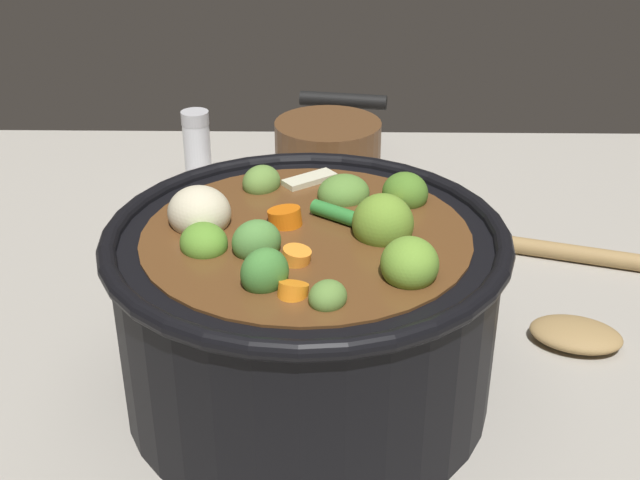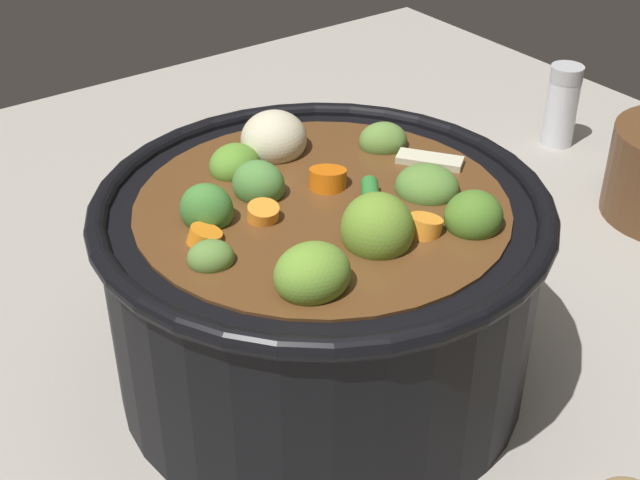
{
  "view_description": "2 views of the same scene",
  "coord_description": "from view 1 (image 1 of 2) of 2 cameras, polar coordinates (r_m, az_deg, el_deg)",
  "views": [
    {
      "loc": [
        0.51,
        0.02,
        0.4
      ],
      "look_at": [
        -0.0,
        0.01,
        0.13
      ],
      "focal_mm": 46.88,
      "sensor_mm": 36.0,
      "label": 1
    },
    {
      "loc": [
        0.27,
        0.37,
        0.41
      ],
      "look_at": [
        0.0,
        -0.0,
        0.11
      ],
      "focal_mm": 49.82,
      "sensor_mm": 36.0,
      "label": 2
    }
  ],
  "objects": [
    {
      "name": "wooden_spoon",
      "position": [
        0.78,
        17.31,
        -3.37
      ],
      "size": [
        0.22,
        0.24,
        0.02
      ],
      "color": "#9A7A49",
      "rests_on": "ground_plane"
    },
    {
      "name": "salt_shaker",
      "position": [
        0.98,
        -8.4,
        6.41
      ],
      "size": [
        0.03,
        0.03,
        0.08
      ],
      "color": "silver",
      "rests_on": "ground_plane"
    },
    {
      "name": "small_saucepan",
      "position": [
        0.95,
        0.57,
        5.89
      ],
      "size": [
        0.19,
        0.13,
        0.08
      ],
      "color": "brown",
      "rests_on": "ground_plane"
    },
    {
      "name": "cooking_pot",
      "position": [
        0.6,
        -0.9,
        -4.64
      ],
      "size": [
        0.28,
        0.28,
        0.16
      ],
      "color": "black",
      "rests_on": "ground_plane"
    },
    {
      "name": "ground_plane",
      "position": [
        0.65,
        -0.86,
        -10.15
      ],
      "size": [
        1.1,
        1.1,
        0.0
      ],
      "primitive_type": "plane",
      "color": "#9E998E"
    }
  ]
}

